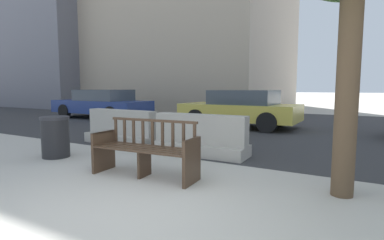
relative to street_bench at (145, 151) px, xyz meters
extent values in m
plane|color=#B7B2A8|center=(0.76, -1.35, -0.40)|extent=(200.00, 200.00, 0.00)
cube|color=#333335|center=(0.76, 7.35, -0.39)|extent=(120.00, 12.00, 0.01)
cube|color=#473323|center=(-0.82, -0.08, -0.07)|extent=(0.08, 0.52, 0.66)
cube|color=#473323|center=(0.82, 0.03, -0.07)|extent=(0.08, 0.52, 0.66)
cube|color=#473323|center=(0.00, -0.03, -0.17)|extent=(0.06, 0.33, 0.45)
cube|color=#473323|center=(0.02, -0.26, 0.05)|extent=(1.60, 0.17, 0.02)
cube|color=#473323|center=(0.01, -0.14, 0.05)|extent=(1.60, 0.17, 0.02)
cube|color=#473323|center=(0.00, -0.03, 0.05)|extent=(1.60, 0.17, 0.02)
cube|color=#473323|center=(-0.01, 0.09, 0.05)|extent=(1.60, 0.17, 0.02)
cube|color=#473323|center=(-0.01, 0.20, 0.05)|extent=(1.60, 0.17, 0.02)
cube|color=#473323|center=(-0.01, 0.21, 0.46)|extent=(1.60, 0.14, 0.04)
cube|color=#473323|center=(-0.76, 0.17, 0.25)|extent=(0.05, 0.03, 0.38)
cube|color=#473323|center=(-0.57, 0.18, 0.25)|extent=(0.05, 0.03, 0.38)
cube|color=#473323|center=(-0.39, 0.19, 0.25)|extent=(0.05, 0.03, 0.38)
cube|color=#473323|center=(-0.20, 0.20, 0.25)|extent=(0.05, 0.03, 0.38)
cube|color=#473323|center=(-0.01, 0.21, 0.25)|extent=(0.05, 0.03, 0.38)
cube|color=#473323|center=(0.17, 0.23, 0.25)|extent=(0.05, 0.03, 0.38)
cube|color=#473323|center=(0.36, 0.24, 0.25)|extent=(0.05, 0.03, 0.38)
cube|color=#473323|center=(0.55, 0.25, 0.25)|extent=(0.05, 0.03, 0.38)
cube|color=#473323|center=(0.73, 0.26, 0.25)|extent=(0.05, 0.03, 0.38)
cube|color=#473323|center=(-0.82, -0.10, 0.25)|extent=(0.08, 0.46, 0.03)
cube|color=#473323|center=(0.82, 0.01, 0.25)|extent=(0.08, 0.46, 0.03)
cube|color=#ADA89E|center=(0.02, 1.78, -0.28)|extent=(2.02, 0.73, 0.24)
cube|color=#ADA89E|center=(0.02, 1.78, 0.14)|extent=(2.01, 0.35, 0.60)
cube|color=#ADA89E|center=(-2.26, 1.92, -0.28)|extent=(2.03, 0.77, 0.24)
cube|color=#ADA89E|center=(-2.26, 1.92, 0.14)|extent=(2.01, 0.39, 0.60)
cylinder|color=brown|center=(2.73, 0.58, 1.08)|extent=(0.27, 0.27, 2.96)
cube|color=#DBC64C|center=(-0.86, 6.39, 0.14)|extent=(4.06, 1.93, 0.56)
cube|color=#38424C|center=(-0.70, 6.39, 0.67)|extent=(2.16, 1.69, 0.48)
cylinder|color=black|center=(-2.12, 5.51, -0.08)|extent=(0.64, 0.23, 0.64)
cylinder|color=black|center=(-2.10, 7.30, -0.08)|extent=(0.64, 0.23, 0.64)
cylinder|color=black|center=(0.38, 5.48, -0.08)|extent=(0.64, 0.23, 0.64)
cylinder|color=black|center=(0.40, 7.28, -0.08)|extent=(0.64, 0.23, 0.64)
cube|color=navy|center=(-7.45, 6.19, 0.14)|extent=(4.80, 1.86, 0.56)
cube|color=#38424C|center=(-7.26, 6.19, 0.67)|extent=(2.42, 1.60, 0.49)
cylinder|color=black|center=(-8.95, 5.38, -0.08)|extent=(0.64, 0.23, 0.64)
cylinder|color=black|center=(-8.92, 7.05, -0.08)|extent=(0.64, 0.23, 0.64)
cylinder|color=black|center=(-5.99, 5.33, -0.08)|extent=(0.64, 0.23, 0.64)
cylinder|color=black|center=(-5.96, 7.00, -0.08)|extent=(0.64, 0.23, 0.64)
cylinder|color=#232326|center=(-2.39, 0.16, -0.02)|extent=(0.52, 0.52, 0.76)
cylinder|color=#2D2D33|center=(-2.39, 0.16, 0.39)|extent=(0.55, 0.55, 0.06)
camera|label=1|loc=(2.89, -3.62, 0.98)|focal=28.00mm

